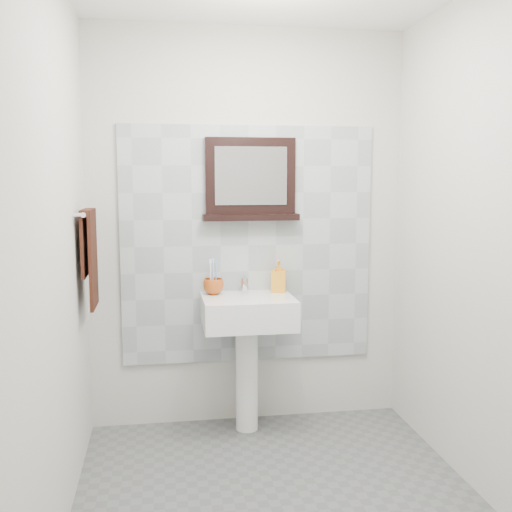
{
  "coord_description": "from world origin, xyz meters",
  "views": [
    {
      "loc": [
        -0.55,
        -2.65,
        1.57
      ],
      "look_at": [
        -0.04,
        0.55,
        1.15
      ],
      "focal_mm": 42.0,
      "sensor_mm": 36.0,
      "label": 1
    }
  ],
  "objects_px": {
    "pedestal_sink": "(248,326)",
    "framed_mirror": "(250,181)",
    "toothbrush_cup": "(213,287)",
    "hand_towel": "(90,251)",
    "soap_dispenser": "(279,276)"
  },
  "relations": [
    {
      "from": "pedestal_sink",
      "to": "soap_dispenser",
      "type": "xyz_separation_m",
      "value": [
        0.22,
        0.12,
        0.28
      ]
    },
    {
      "from": "pedestal_sink",
      "to": "hand_towel",
      "type": "height_order",
      "value": "hand_towel"
    },
    {
      "from": "pedestal_sink",
      "to": "hand_towel",
      "type": "relative_size",
      "value": 1.75
    },
    {
      "from": "framed_mirror",
      "to": "pedestal_sink",
      "type": "bearing_deg",
      "value": -103.9
    },
    {
      "from": "pedestal_sink",
      "to": "framed_mirror",
      "type": "height_order",
      "value": "framed_mirror"
    },
    {
      "from": "toothbrush_cup",
      "to": "framed_mirror",
      "type": "distance_m",
      "value": 0.69
    },
    {
      "from": "soap_dispenser",
      "to": "framed_mirror",
      "type": "xyz_separation_m",
      "value": [
        -0.17,
        0.06,
        0.59
      ]
    },
    {
      "from": "soap_dispenser",
      "to": "framed_mirror",
      "type": "bearing_deg",
      "value": 175.35
    },
    {
      "from": "toothbrush_cup",
      "to": "framed_mirror",
      "type": "relative_size",
      "value": 0.21
    },
    {
      "from": "toothbrush_cup",
      "to": "pedestal_sink",
      "type": "bearing_deg",
      "value": -27.48
    },
    {
      "from": "hand_towel",
      "to": "soap_dispenser",
      "type": "bearing_deg",
      "value": 12.54
    },
    {
      "from": "pedestal_sink",
      "to": "soap_dispenser",
      "type": "relative_size",
      "value": 4.76
    },
    {
      "from": "toothbrush_cup",
      "to": "soap_dispenser",
      "type": "bearing_deg",
      "value": 2.99
    },
    {
      "from": "soap_dispenser",
      "to": "hand_towel",
      "type": "xyz_separation_m",
      "value": [
        -1.12,
        -0.25,
        0.21
      ]
    },
    {
      "from": "toothbrush_cup",
      "to": "framed_mirror",
      "type": "height_order",
      "value": "framed_mirror"
    }
  ]
}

